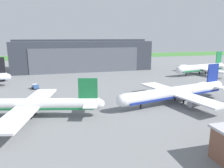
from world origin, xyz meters
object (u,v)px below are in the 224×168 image
at_px(airliner_near_right, 27,105).
at_px(airliner_near_left, 176,92).
at_px(maintenance_hangar, 83,55).
at_px(stair_truck, 214,85).
at_px(baggage_tug, 35,86).
at_px(airliner_far_left, 201,68).

bearing_deg(airliner_near_right, airliner_near_left, 1.01).
distance_m(maintenance_hangar, stair_truck, 89.32).
height_order(maintenance_hangar, airliner_near_left, maintenance_hangar).
bearing_deg(maintenance_hangar, stair_truck, -54.11).
bearing_deg(airliner_near_right, baggage_tug, 91.32).
xyz_separation_m(maintenance_hangar, airliner_near_left, (21.82, -88.42, -6.32)).
height_order(maintenance_hangar, stair_truck, maintenance_hangar).
bearing_deg(airliner_near_left, maintenance_hangar, 103.86).
relative_size(airliner_near_right, baggage_tug, 10.29).
xyz_separation_m(airliner_far_left, baggage_tug, (-96.19, -12.34, -2.90)).
relative_size(airliner_near_right, stair_truck, 9.92).
relative_size(airliner_near_left, baggage_tug, 10.71).
distance_m(maintenance_hangar, baggage_tug, 61.61).
bearing_deg(baggage_tug, stair_truck, -12.66).
relative_size(maintenance_hangar, airliner_near_right, 2.05).
height_order(maintenance_hangar, airliner_far_left, maintenance_hangar).
distance_m(airliner_near_right, stair_truck, 81.68).
relative_size(airliner_near_left, airliner_far_left, 1.19).
bearing_deg(airliner_near_left, baggage_tug, 145.54).
xyz_separation_m(maintenance_hangar, baggage_tug, (-28.50, -53.88, -8.96)).
bearing_deg(stair_truck, airliner_near_left, -151.51).
xyz_separation_m(stair_truck, baggage_tug, (-80.60, 18.11, 0.10)).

